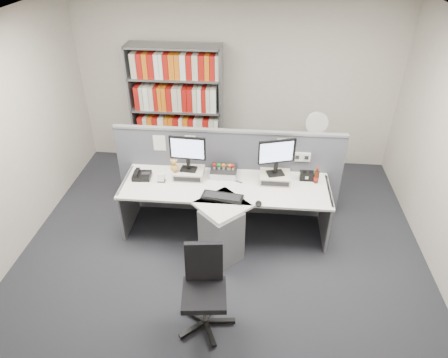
# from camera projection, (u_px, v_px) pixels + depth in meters

# --- Properties ---
(ground) EXTENTS (5.50, 5.50, 0.00)m
(ground) POSITION_uv_depth(u_px,v_px,m) (219.00, 274.00, 4.75)
(ground) COLOR #2C2E34
(ground) RESTS_ON ground
(room_shell) EXTENTS (5.04, 5.54, 2.72)m
(room_shell) POSITION_uv_depth(u_px,v_px,m) (218.00, 139.00, 3.78)
(room_shell) COLOR beige
(room_shell) RESTS_ON ground
(partition) EXTENTS (3.00, 0.08, 1.27)m
(partition) POSITION_uv_depth(u_px,v_px,m) (228.00, 172.00, 5.44)
(partition) COLOR #585964
(partition) RESTS_ON ground
(desk) EXTENTS (2.60, 1.20, 0.72)m
(desk) POSITION_uv_depth(u_px,v_px,m) (224.00, 213.00, 5.00)
(desk) COLOR white
(desk) RESTS_ON ground
(monitor_riser_left) EXTENTS (0.38, 0.31, 0.10)m
(monitor_riser_left) POSITION_uv_depth(u_px,v_px,m) (189.00, 173.00, 5.19)
(monitor_riser_left) COLOR beige
(monitor_riser_left) RESTS_ON desk
(monitor_riser_right) EXTENTS (0.38, 0.31, 0.10)m
(monitor_riser_right) POSITION_uv_depth(u_px,v_px,m) (275.00, 177.00, 5.10)
(monitor_riser_right) COLOR beige
(monitor_riser_right) RESTS_ON desk
(monitor_left) EXTENTS (0.46, 0.16, 0.47)m
(monitor_left) POSITION_uv_depth(u_px,v_px,m) (188.00, 151.00, 5.01)
(monitor_left) COLOR black
(monitor_left) RESTS_ON monitor_riser_left
(monitor_right) EXTENTS (0.45, 0.20, 0.48)m
(monitor_right) POSITION_uv_depth(u_px,v_px,m) (277.00, 154.00, 4.92)
(monitor_right) COLOR black
(monitor_right) RESTS_ON monitor_riser_right
(desktop_pc) EXTENTS (0.33, 0.30, 0.09)m
(desktop_pc) POSITION_uv_depth(u_px,v_px,m) (224.00, 172.00, 5.23)
(desktop_pc) COLOR black
(desktop_pc) RESTS_ON desk
(figurines) EXTENTS (0.29, 0.05, 0.09)m
(figurines) POSITION_uv_depth(u_px,v_px,m) (225.00, 166.00, 5.16)
(figurines) COLOR beige
(figurines) RESTS_ON desktop_pc
(keyboard) EXTENTS (0.51, 0.25, 0.03)m
(keyboard) POSITION_uv_depth(u_px,v_px,m) (222.00, 197.00, 4.80)
(keyboard) COLOR black
(keyboard) RESTS_ON desk
(mouse) EXTENTS (0.08, 0.12, 0.05)m
(mouse) POSITION_uv_depth(u_px,v_px,m) (259.00, 204.00, 4.68)
(mouse) COLOR black
(mouse) RESTS_ON desk
(desk_phone) EXTENTS (0.24, 0.22, 0.10)m
(desk_phone) POSITION_uv_depth(u_px,v_px,m) (141.00, 175.00, 5.17)
(desk_phone) COLOR black
(desk_phone) RESTS_ON desk
(desk_calendar) EXTENTS (0.10, 0.07, 0.12)m
(desk_calendar) POSITION_uv_depth(u_px,v_px,m) (161.00, 178.00, 5.08)
(desk_calendar) COLOR black
(desk_calendar) RESTS_ON desk
(plush_toy) EXTENTS (0.10, 0.10, 0.17)m
(plush_toy) POSITION_uv_depth(u_px,v_px,m) (174.00, 166.00, 5.09)
(plush_toy) COLOR #BE8F3F
(plush_toy) RESTS_ON monitor_riser_left
(speaker) EXTENTS (0.17, 0.10, 0.12)m
(speaker) POSITION_uv_depth(u_px,v_px,m) (306.00, 176.00, 5.12)
(speaker) COLOR black
(speaker) RESTS_ON desk
(cola_bottle) EXTENTS (0.07, 0.07, 0.22)m
(cola_bottle) POSITION_uv_depth(u_px,v_px,m) (316.00, 177.00, 5.05)
(cola_bottle) COLOR #3F190A
(cola_bottle) RESTS_ON desk
(shelving_unit) EXTENTS (1.41, 0.40, 2.00)m
(shelving_unit) POSITION_uv_depth(u_px,v_px,m) (177.00, 111.00, 6.33)
(shelving_unit) COLOR slate
(shelving_unit) RESTS_ON ground
(filing_cabinet) EXTENTS (0.45, 0.61, 0.70)m
(filing_cabinet) POSITION_uv_depth(u_px,v_px,m) (311.00, 166.00, 6.13)
(filing_cabinet) COLOR slate
(filing_cabinet) RESTS_ON ground
(desk_fan) EXTENTS (0.32, 0.19, 0.54)m
(desk_fan) POSITION_uv_depth(u_px,v_px,m) (316.00, 125.00, 5.76)
(desk_fan) COLOR white
(desk_fan) RESTS_ON filing_cabinet
(office_chair) EXTENTS (0.59, 0.60, 0.90)m
(office_chair) POSITION_uv_depth(u_px,v_px,m) (204.00, 286.00, 3.97)
(office_chair) COLOR silver
(office_chair) RESTS_ON ground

